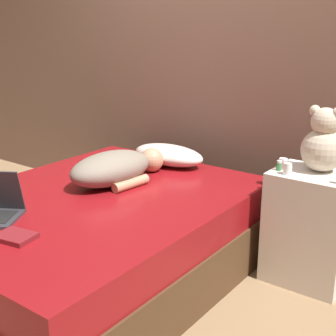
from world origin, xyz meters
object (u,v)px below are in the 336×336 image
at_px(pillow, 168,155).
at_px(book, 15,237).
at_px(person_lying, 116,168).
at_px(teddy_bear, 323,143).
at_px(bottle_green, 279,166).
at_px(bottle_white, 288,169).
at_px(bottle_pink, 283,164).

distance_m(pillow, book, 1.42).
bearing_deg(person_lying, teddy_bear, 31.92).
height_order(person_lying, bottle_green, bottle_green).
distance_m(pillow, bottle_white, 0.98).
distance_m(pillow, bottle_pink, 0.91).
xyz_separation_m(bottle_white, bottle_green, (-0.07, 0.04, -0.00)).
height_order(bottle_green, book, bottle_green).
bearing_deg(bottle_white, teddy_bear, 54.21).
xyz_separation_m(pillow, book, (0.15, -1.41, -0.06)).
height_order(teddy_bear, bottle_white, teddy_bear).
height_order(bottle_pink, book, bottle_pink).
height_order(person_lying, bottle_white, bottle_white).
xyz_separation_m(person_lying, book, (0.18, -0.89, -0.09)).
bearing_deg(bottle_pink, pillow, 174.81).
bearing_deg(book, bottle_pink, 60.87).
bearing_deg(book, bottle_white, 56.91).
height_order(bottle_white, bottle_green, bottle_white).
height_order(pillow, teddy_bear, teddy_bear).
bearing_deg(pillow, bottle_pink, -5.19).
xyz_separation_m(bottle_green, book, (-0.74, -1.28, -0.17)).
xyz_separation_m(teddy_bear, bottle_green, (-0.20, -0.14, -0.13)).
distance_m(teddy_bear, bottle_pink, 0.25).
distance_m(person_lying, teddy_bear, 1.25).
relative_size(bottle_pink, bottle_green, 1.03).
bearing_deg(pillow, bottle_white, -10.21).
distance_m(bottle_white, bottle_green, 0.08).
relative_size(teddy_bear, bottle_white, 5.76).
height_order(person_lying, book, person_lying).
relative_size(person_lying, bottle_green, 12.51).
relative_size(teddy_bear, book, 1.89).
height_order(teddy_bear, book, teddy_bear).
relative_size(bottle_pink, book, 0.31).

